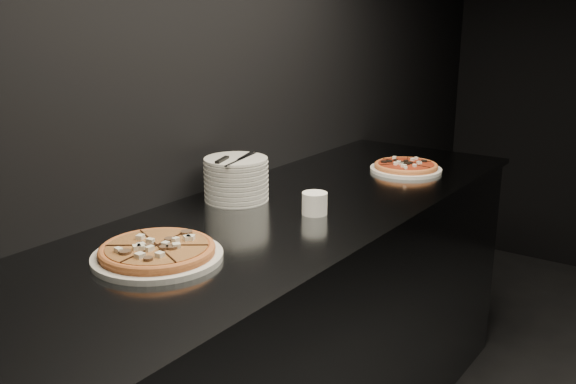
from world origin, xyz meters
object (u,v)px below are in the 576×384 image
Objects in this scene: counter at (278,342)px; plate_stack at (236,179)px; pizza_tomato at (406,167)px; cutlery at (235,158)px; pizza_mushroom at (157,252)px; ramekin at (315,203)px.

plate_stack reaches higher than counter.
cutlery is at bearing -112.25° from pizza_tomato.
pizza_tomato is 1.25× the size of cutlery.
counter is 10.48× the size of cutlery.
cutlery reaches higher than pizza_mushroom.
counter is 0.69m from pizza_mushroom.
pizza_mushroom is at bearing -102.55° from ramekin.
cutlery reaches higher than plate_stack.
cutlery is (0.01, -0.02, 0.08)m from plate_stack.
pizza_mushroom is 0.57m from cutlery.
counter is at bearing 87.05° from pizza_mushroom.
ramekin is at bearing 3.39° from plate_stack.
plate_stack is (-0.18, 0.54, 0.05)m from pizza_mushroom.
cutlery is (-0.17, 0.53, 0.13)m from pizza_mushroom.
ramekin is (0.31, 0.02, -0.04)m from plate_stack.
pizza_mushroom is (-0.03, -0.50, 0.48)m from counter.
pizza_tomato is at bearing 90.45° from ramekin.
pizza_mushroom is 0.58m from ramekin.
pizza_tomato is at bearing 84.51° from pizza_mushroom.
ramekin is (0.10, 0.07, 0.50)m from counter.
plate_stack is 0.08m from cutlery.
counter is 6.05× the size of pizza_mushroom.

